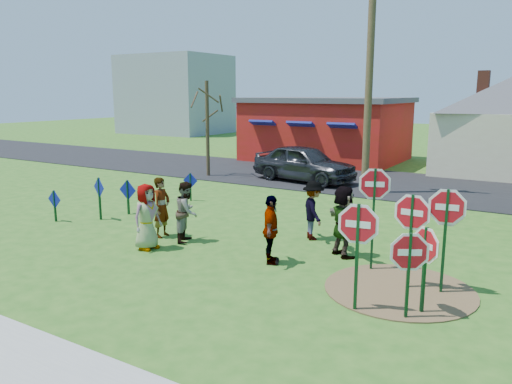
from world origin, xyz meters
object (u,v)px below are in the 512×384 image
Objects in this scene: stop_sign_d at (446,217)px; suv at (304,163)px; stop_sign_a at (358,233)px; person_b at (162,207)px; stop_sign_c at (446,217)px; utility_pole at (370,69)px; person_a at (147,217)px; stop_sign_b at (374,193)px.

stop_sign_d is 13.45m from suv.
person_b is (-6.67, 1.91, -0.67)m from stop_sign_a.
stop_sign_c is 1.35× the size of person_b.
utility_pole is (2.91, 9.36, 4.24)m from person_b.
stop_sign_a reaches higher than stop_sign_d.
person_b is 0.35× the size of suv.
person_a is at bearing -103.19° from utility_pole.
utility_pole is (-4.98, 9.30, 3.51)m from stop_sign_d.
person_a is 1.02× the size of person_b.
utility_pole is at bearing 122.09° from stop_sign_d.
stop_sign_b is 1.44× the size of person_a.
stop_sign_b reaches higher than person_b.
stop_sign_a is 1.26× the size of person_a.
person_b reaches higher than suv.
person_a is 11.55m from utility_pole.
stop_sign_c reaches higher than stop_sign_a.
stop_sign_c reaches higher than person_b.
stop_sign_b is 1.09× the size of stop_sign_c.
stop_sign_a is at bearing -71.54° from utility_pole.
stop_sign_a is at bearing -99.95° from stop_sign_b.
suv is (-6.70, 10.06, -0.97)m from stop_sign_b.
stop_sign_c is (1.26, 1.77, 0.10)m from stop_sign_a.
stop_sign_d is at bearing -131.80° from suv.
stop_sign_a is 6.97m from person_b.
person_b is at bearing -107.28° from utility_pole.
stop_sign_d is at bearing -61.82° from utility_pole.
person_b is (-6.19, -0.47, -0.99)m from stop_sign_b.
stop_sign_d is at bearing 48.90° from stop_sign_a.
utility_pole is (-3.76, 11.27, 3.57)m from stop_sign_a.
person_b is at bearing -175.69° from stop_sign_d.
stop_sign_b is at bearing -70.31° from person_a.
stop_sign_d is 1.26× the size of person_a.
stop_sign_a is at bearing -93.08° from person_a.
stop_sign_b reaches higher than stop_sign_a.
suv is (-8.40, 10.47, -0.71)m from stop_sign_d.
stop_sign_b is 6.29m from person_b.
stop_sign_a is at bearing -140.55° from suv.
stop_sign_a is 1.28× the size of person_b.
stop_sign_c reaches higher than suv.
person_a is 0.19× the size of utility_pole.
stop_sign_b is 1.46× the size of person_b.
suv is 5.55m from utility_pole.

